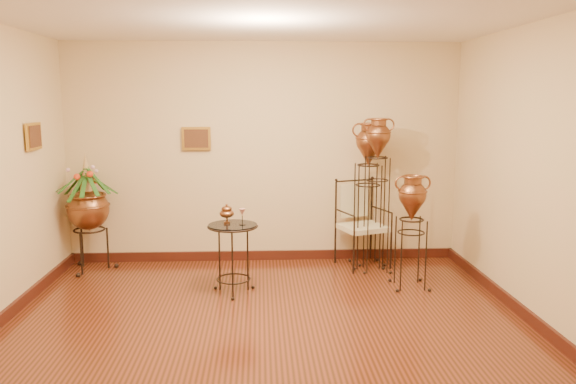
{
  "coord_description": "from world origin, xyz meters",
  "views": [
    {
      "loc": [
        -0.05,
        -4.67,
        2.1
      ],
      "look_at": [
        0.25,
        1.3,
        1.1
      ],
      "focal_mm": 35.0,
      "sensor_mm": 36.0,
      "label": 1
    }
  ],
  "objects_px": {
    "planter_urn": "(88,204)",
    "armchair": "(363,224)",
    "amphora_tall": "(377,193)",
    "amphora_mid": "(368,194)",
    "side_table": "(233,257)"
  },
  "relations": [
    {
      "from": "planter_urn",
      "to": "armchair",
      "type": "xyz_separation_m",
      "value": [
        3.39,
        0.0,
        -0.28
      ]
    },
    {
      "from": "amphora_tall",
      "to": "amphora_mid",
      "type": "distance_m",
      "value": 0.21
    },
    {
      "from": "armchair",
      "to": "side_table",
      "type": "relative_size",
      "value": 1.12
    },
    {
      "from": "planter_urn",
      "to": "side_table",
      "type": "distance_m",
      "value": 2.07
    },
    {
      "from": "amphora_tall",
      "to": "amphora_mid",
      "type": "relative_size",
      "value": 1.03
    },
    {
      "from": "amphora_tall",
      "to": "armchair",
      "type": "relative_size",
      "value": 1.75
    },
    {
      "from": "amphora_mid",
      "to": "planter_urn",
      "type": "distance_m",
      "value": 3.44
    },
    {
      "from": "amphora_mid",
      "to": "side_table",
      "type": "relative_size",
      "value": 1.89
    },
    {
      "from": "amphora_tall",
      "to": "planter_urn",
      "type": "height_order",
      "value": "amphora_tall"
    },
    {
      "from": "armchair",
      "to": "side_table",
      "type": "distance_m",
      "value": 1.84
    },
    {
      "from": "amphora_mid",
      "to": "side_table",
      "type": "xyz_separation_m",
      "value": [
        -1.64,
        -0.92,
        -0.52
      ]
    },
    {
      "from": "amphora_tall",
      "to": "armchair",
      "type": "xyz_separation_m",
      "value": [
        -0.12,
        0.19,
        -0.42
      ]
    },
    {
      "from": "planter_urn",
      "to": "side_table",
      "type": "relative_size",
      "value": 1.53
    },
    {
      "from": "armchair",
      "to": "side_table",
      "type": "height_order",
      "value": "armchair"
    },
    {
      "from": "amphora_tall",
      "to": "amphora_mid",
      "type": "xyz_separation_m",
      "value": [
        -0.07,
        0.19,
        -0.04
      ]
    }
  ]
}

